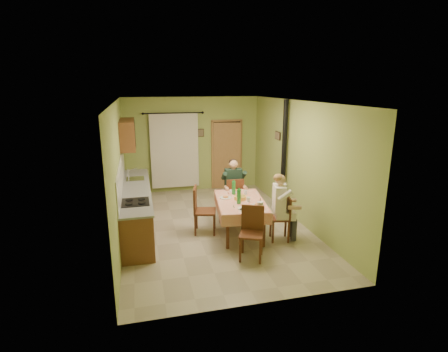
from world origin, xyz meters
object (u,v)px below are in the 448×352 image
object	(u,v)px
dining_table	(240,217)
chair_near	(251,243)
man_far	(234,181)
chair_left	(204,219)
stove_flue	(283,172)
chair_far	(234,205)
man_right	(281,200)
chair_right	(280,227)

from	to	relation	value
dining_table	chair_near	size ratio (longest dim) A/B	1.79
man_far	chair_left	bearing A→B (deg)	-134.87
stove_flue	chair_far	bearing A→B (deg)	-177.13
chair_far	man_right	size ratio (longest dim) A/B	0.70
man_right	chair_near	bearing A→B (deg)	139.36
chair_far	chair_near	bearing A→B (deg)	-94.02
stove_flue	chair_right	bearing A→B (deg)	-114.25
chair_left	stove_flue	distance (m)	2.45
chair_near	chair_right	world-z (taller)	chair_near
dining_table	man_far	bearing A→B (deg)	90.08
chair_right	stove_flue	xyz separation A→B (m)	(0.73, 1.61, 0.74)
man_far	man_right	distance (m)	1.66
dining_table	chair_left	world-z (taller)	chair_left
dining_table	man_right	distance (m)	0.99
dining_table	man_right	bearing A→B (deg)	-27.43
chair_far	stove_flue	size ratio (longest dim) A/B	0.35
chair_far	chair_left	distance (m)	1.18
chair_right	man_right	distance (m)	0.59
chair_far	man_right	xyz separation A→B (m)	(0.56, -1.55, 0.59)
chair_right	chair_left	size ratio (longest dim) A/B	0.91
man_far	dining_table	bearing A→B (deg)	-94.79
chair_right	man_right	xyz separation A→B (m)	(-0.01, 0.00, 0.59)
chair_near	stove_flue	size ratio (longest dim) A/B	0.35
chair_near	chair_left	xyz separation A→B (m)	(-0.62, 1.37, 0.00)
chair_left	stove_flue	world-z (taller)	stove_flue
dining_table	chair_right	distance (m)	0.87
dining_table	chair_far	xyz separation A→B (m)	(0.14, 1.05, -0.09)
chair_near	stove_flue	xyz separation A→B (m)	(1.56, 2.23, 0.73)
dining_table	stove_flue	distance (m)	1.93
dining_table	man_right	xyz separation A→B (m)	(0.70, -0.49, 0.50)
chair_near	man_right	size ratio (longest dim) A/B	0.71
man_right	chair_left	bearing A→B (deg)	74.69
chair_far	chair_near	size ratio (longest dim) A/B	1.00
dining_table	chair_near	xyz separation A→B (m)	(-0.12, -1.11, -0.09)
chair_left	man_far	world-z (taller)	man_far
chair_right	stove_flue	bearing A→B (deg)	-11.88
chair_far	man_right	bearing A→B (deg)	-67.30
man_right	stove_flue	size ratio (longest dim) A/B	0.50
chair_near	man_right	bearing A→B (deg)	-119.06
chair_left	chair_far	bearing A→B (deg)	145.83
dining_table	stove_flue	xyz separation A→B (m)	(1.44, 1.12, 0.64)
chair_far	man_far	world-z (taller)	man_far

